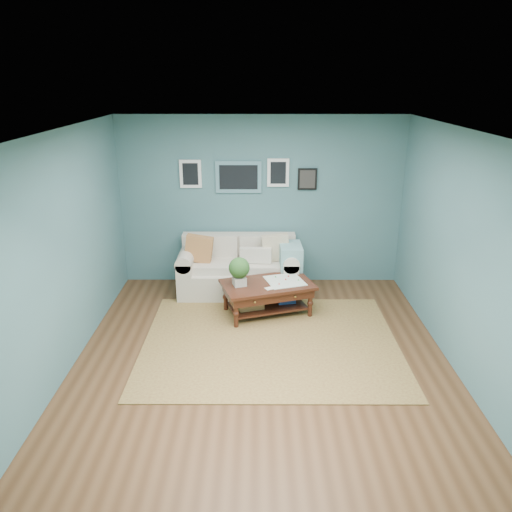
{
  "coord_description": "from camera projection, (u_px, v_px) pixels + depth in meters",
  "views": [
    {
      "loc": [
        -0.06,
        -5.28,
        3.24
      ],
      "look_at": [
        -0.08,
        1.0,
        0.97
      ],
      "focal_mm": 35.0,
      "sensor_mm": 36.0,
      "label": 1
    }
  ],
  "objects": [
    {
      "name": "coffee_table",
      "position": [
        263.0,
        289.0,
        7.08
      ],
      "size": [
        1.42,
        1.08,
        0.88
      ],
      "rotation": [
        0.0,
        0.0,
        0.31
      ],
      "color": "#381C12",
      "rests_on": "ground"
    },
    {
      "name": "loveseat",
      "position": [
        244.0,
        268.0,
        7.84
      ],
      "size": [
        1.9,
        0.86,
        0.97
      ],
      "color": "beige",
      "rests_on": "ground"
    },
    {
      "name": "area_rug",
      "position": [
        270.0,
        342.0,
        6.43
      ],
      "size": [
        3.25,
        2.6,
        0.01
      ],
      "primitive_type": "cube",
      "color": "brown",
      "rests_on": "ground"
    },
    {
      "name": "room_shell",
      "position": [
        262.0,
        252.0,
        5.66
      ],
      "size": [
        5.0,
        5.02,
        2.7
      ],
      "color": "brown",
      "rests_on": "ground"
    }
  ]
}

